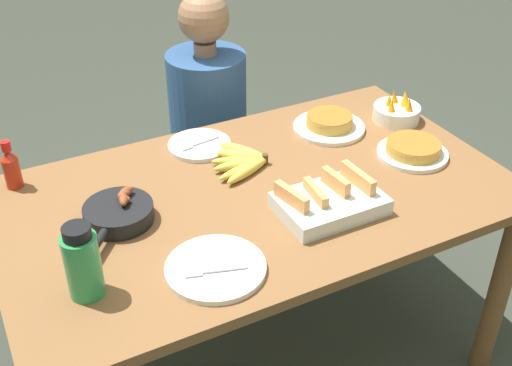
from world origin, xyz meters
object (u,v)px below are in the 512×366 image
object	(u,v)px
empty_plate_far_left	(200,145)
fruit_bowl_mango	(397,112)
skillet	(118,213)
empty_plate_near_front	(216,268)
banana_bunch	(243,161)
frittata_plate_side	(413,150)
water_bottle	(83,263)
hot_sauce_bottle	(11,167)
frittata_plate_center	(329,124)
melon_tray	(329,201)
person_figure	(210,151)

from	to	relation	value
empty_plate_far_left	fruit_bowl_mango	xyz separation A→B (m)	(0.72, -0.15, 0.03)
skillet	empty_plate_near_front	xyz separation A→B (m)	(0.16, -0.32, -0.02)
banana_bunch	empty_plate_near_front	xyz separation A→B (m)	(-0.29, -0.43, -0.01)
empty_plate_near_front	skillet	bearing A→B (deg)	116.34
skillet	frittata_plate_side	bearing A→B (deg)	123.11
skillet	empty_plate_near_front	world-z (taller)	skillet
empty_plate_far_left	water_bottle	distance (m)	0.75
hot_sauce_bottle	empty_plate_near_front	bearing A→B (deg)	-58.81
banana_bunch	frittata_plate_center	size ratio (longest dim) A/B	0.98
banana_bunch	melon_tray	world-z (taller)	melon_tray
banana_bunch	empty_plate_near_front	distance (m)	0.52
hot_sauce_bottle	banana_bunch	bearing A→B (deg)	-17.61
empty_plate_near_front	hot_sauce_bottle	xyz separation A→B (m)	(-0.39, 0.64, 0.06)
empty_plate_near_front	person_figure	distance (m)	1.12
empty_plate_near_front	water_bottle	bearing A→B (deg)	167.43
person_figure	empty_plate_near_front	bearing A→B (deg)	-112.43
fruit_bowl_mango	hot_sauce_bottle	size ratio (longest dim) A/B	1.07
banana_bunch	person_figure	distance (m)	0.65
frittata_plate_center	person_figure	size ratio (longest dim) A/B	0.22
frittata_plate_center	skillet	bearing A→B (deg)	-167.28
banana_bunch	water_bottle	size ratio (longest dim) A/B	1.23
melon_tray	fruit_bowl_mango	size ratio (longest dim) A/B	1.78
frittata_plate_side	empty_plate_near_front	distance (m)	0.85
frittata_plate_side	water_bottle	world-z (taller)	water_bottle
water_bottle	melon_tray	bearing A→B (deg)	1.69
frittata_plate_center	hot_sauce_bottle	xyz separation A→B (m)	(-1.06, 0.14, 0.05)
water_bottle	hot_sauce_bottle	size ratio (longest dim) A/B	1.28
skillet	fruit_bowl_mango	xyz separation A→B (m)	(1.09, 0.13, 0.01)
frittata_plate_center	fruit_bowl_mango	distance (m)	0.26
melon_tray	hot_sauce_bottle	distance (m)	0.97
melon_tray	empty_plate_far_left	distance (m)	0.55
person_figure	frittata_plate_side	bearing A→B (deg)	-62.15
empty_plate_far_left	hot_sauce_bottle	xyz separation A→B (m)	(-0.60, 0.04, 0.06)
empty_plate_near_front	frittata_plate_center	bearing A→B (deg)	37.02
banana_bunch	frittata_plate_center	world-z (taller)	frittata_plate_center
frittata_plate_side	hot_sauce_bottle	distance (m)	1.28
melon_tray	frittata_plate_center	world-z (taller)	melon_tray
skillet	empty_plate_far_left	bearing A→B (deg)	166.05
skillet	empty_plate_near_front	bearing A→B (deg)	64.95
frittata_plate_center	fruit_bowl_mango	xyz separation A→B (m)	(0.26, -0.05, 0.01)
frittata_plate_center	water_bottle	size ratio (longest dim) A/B	1.25
banana_bunch	fruit_bowl_mango	distance (m)	0.64
frittata_plate_side	person_figure	size ratio (longest dim) A/B	0.20
banana_bunch	skillet	bearing A→B (deg)	-166.45
empty_plate_far_left	person_figure	bearing A→B (deg)	63.13
empty_plate_far_left	skillet	bearing A→B (deg)	-142.56
fruit_bowl_mango	person_figure	bearing A→B (deg)	133.43
melon_tray	banana_bunch	bearing A→B (deg)	108.79
skillet	water_bottle	distance (m)	0.30
frittata_plate_side	empty_plate_near_front	world-z (taller)	frittata_plate_side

